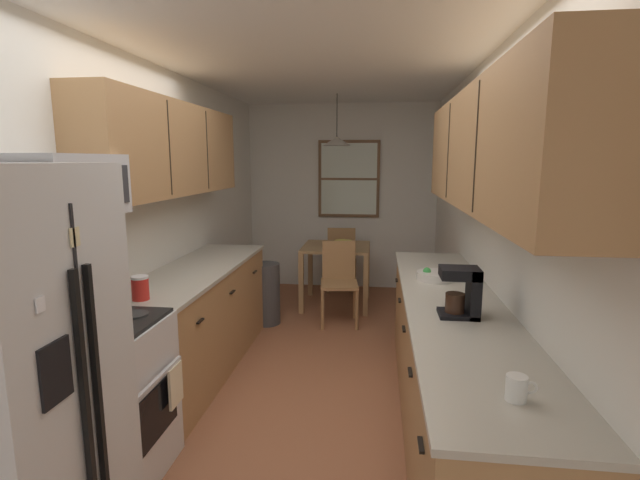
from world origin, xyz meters
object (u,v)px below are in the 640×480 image
object	(u,v)px
coffee_maker	(464,291)
fruit_bowl	(435,275)
stove_range	(103,399)
storage_canister	(140,288)
trash_bin	(266,294)
dining_table	(336,256)
refrigerator	(3,392)
mug_by_coffeemaker	(517,388)
dining_chair_far	(341,256)
microwave_over_range	(64,186)
table_serving_bowl	(343,243)
dining_chair_near	(339,278)

from	to	relation	value
coffee_maker	fruit_bowl	distance (m)	0.83
stove_range	storage_canister	size ratio (longest dim) A/B	7.04
stove_range	trash_bin	world-z (taller)	stove_range
dining_table	trash_bin	distance (m)	1.07
refrigerator	mug_by_coffeemaker	bearing A→B (deg)	4.69
coffee_maker	dining_chair_far	bearing A→B (deg)	105.50
coffee_maker	mug_by_coffeemaker	size ratio (longest dim) A/B	2.46
dining_chair_far	trash_bin	bearing A→B (deg)	-118.01
dining_chair_far	fruit_bowl	bearing A→B (deg)	-71.28
refrigerator	microwave_over_range	size ratio (longest dim) A/B	2.80
storage_canister	coffee_maker	size ratio (longest dim) A/B	0.55
dining_table	mug_by_coffeemaker	size ratio (longest dim) A/B	6.98
coffee_maker	mug_by_coffeemaker	distance (m)	0.95
refrigerator	table_serving_bowl	xyz separation A→B (m)	(1.03, 4.07, -0.11)
stove_range	fruit_bowl	world-z (taller)	stove_range
microwave_over_range	dining_chair_near	world-z (taller)	microwave_over_range
fruit_bowl	table_serving_bowl	size ratio (longest dim) A/B	1.26
dining_chair_far	storage_canister	size ratio (longest dim) A/B	5.76
dining_chair_near	storage_canister	distance (m)	2.54
mug_by_coffeemaker	table_serving_bowl	xyz separation A→B (m)	(-0.95, 3.91, -0.17)
trash_bin	coffee_maker	distance (m)	2.85
dining_table	table_serving_bowl	xyz separation A→B (m)	(0.08, 0.04, 0.16)
storage_canister	coffee_maker	distance (m)	2.01
stove_range	fruit_bowl	xyz separation A→B (m)	(1.94, 1.24, 0.46)
microwave_over_range	dining_table	size ratio (longest dim) A/B	0.78
dining_chair_far	mug_by_coffeemaker	world-z (taller)	mug_by_coffeemaker
microwave_over_range	coffee_maker	bearing A→B (deg)	11.12
dining_chair_near	dining_chair_far	distance (m)	1.22
refrigerator	mug_by_coffeemaker	xyz separation A→B (m)	(1.98, 0.16, 0.06)
fruit_bowl	dining_chair_far	bearing A→B (deg)	108.72
dining_chair_near	fruit_bowl	distance (m)	1.77
refrigerator	trash_bin	world-z (taller)	refrigerator
microwave_over_range	trash_bin	distance (m)	2.93
microwave_over_range	mug_by_coffeemaker	xyz separation A→B (m)	(2.14, -0.53, -0.71)
mug_by_coffeemaker	stove_range	bearing A→B (deg)	165.25
refrigerator	coffee_maker	size ratio (longest dim) A/B	6.23
dining_table	mug_by_coffeemaker	distance (m)	4.02
dining_table	dining_chair_near	bearing A→B (deg)	-81.78
stove_range	coffee_maker	bearing A→B (deg)	11.74
dining_chair_near	dining_chair_far	size ratio (longest dim) A/B	1.00
microwave_over_range	storage_canister	distance (m)	0.84
table_serving_bowl	dining_table	bearing A→B (deg)	-153.98
trash_bin	microwave_over_range	bearing A→B (deg)	-98.96
dining_table	dining_chair_far	world-z (taller)	dining_chair_far
coffee_maker	fruit_bowl	size ratio (longest dim) A/B	1.04
stove_range	coffee_maker	world-z (taller)	coffee_maker
refrigerator	coffee_maker	bearing A→B (deg)	29.72
refrigerator	dining_table	size ratio (longest dim) A/B	2.20
fruit_bowl	stove_range	bearing A→B (deg)	-147.43
microwave_over_range	mug_by_coffeemaker	distance (m)	2.32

